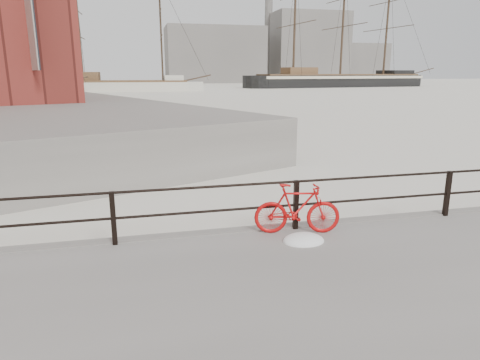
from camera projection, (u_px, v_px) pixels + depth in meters
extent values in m
plane|color=white|center=(438.00, 228.00, 9.64)|extent=(400.00, 400.00, 0.00)
imported|color=#BD0C0C|center=(297.00, 209.00, 8.26)|extent=(1.67, 0.60, 1.00)
ellipsoid|color=white|center=(304.00, 234.00, 7.94)|extent=(0.79, 0.62, 0.28)
cube|color=gray|center=(214.00, 55.00, 143.98)|extent=(32.00, 18.00, 18.00)
cube|color=gray|center=(306.00, 48.00, 155.86)|extent=(26.00, 20.00, 24.00)
cube|color=gray|center=(356.00, 63.00, 166.99)|extent=(20.00, 16.00, 14.00)
cylinder|color=gray|center=(269.00, 20.00, 155.19)|extent=(2.80, 2.80, 44.00)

